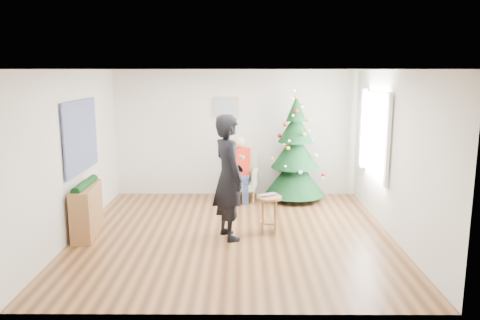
{
  "coord_description": "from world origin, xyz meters",
  "views": [
    {
      "loc": [
        0.14,
        -7.13,
        2.59
      ],
      "look_at": [
        0.1,
        0.6,
        1.1
      ],
      "focal_mm": 35.0,
      "sensor_mm": 36.0,
      "label": 1
    }
  ],
  "objects_px": {
    "armchair": "(241,183)",
    "standing_man": "(228,177)",
    "stool": "(269,214)",
    "console": "(87,211)",
    "christmas_tree": "(295,152)"
  },
  "relations": [
    {
      "from": "stool",
      "to": "console",
      "type": "relative_size",
      "value": 0.61
    },
    {
      "from": "christmas_tree",
      "to": "console",
      "type": "relative_size",
      "value": 2.18
    },
    {
      "from": "christmas_tree",
      "to": "console",
      "type": "xyz_separation_m",
      "value": [
        -3.53,
        -2.09,
        -0.58
      ]
    },
    {
      "from": "standing_man",
      "to": "console",
      "type": "distance_m",
      "value": 2.33
    },
    {
      "from": "console",
      "to": "standing_man",
      "type": "bearing_deg",
      "value": -8.25
    },
    {
      "from": "christmas_tree",
      "to": "stool",
      "type": "bearing_deg",
      "value": -107.72
    },
    {
      "from": "christmas_tree",
      "to": "console",
      "type": "bearing_deg",
      "value": -149.33
    },
    {
      "from": "stool",
      "to": "armchair",
      "type": "xyz_separation_m",
      "value": [
        -0.46,
        1.95,
        0.04
      ]
    },
    {
      "from": "stool",
      "to": "console",
      "type": "bearing_deg",
      "value": -177.53
    },
    {
      "from": "armchair",
      "to": "standing_man",
      "type": "bearing_deg",
      "value": -88.02
    },
    {
      "from": "christmas_tree",
      "to": "stool",
      "type": "xyz_separation_m",
      "value": [
        -0.63,
        -1.97,
        -0.67
      ]
    },
    {
      "from": "standing_man",
      "to": "console",
      "type": "relative_size",
      "value": 1.94
    },
    {
      "from": "stool",
      "to": "armchair",
      "type": "bearing_deg",
      "value": 103.33
    },
    {
      "from": "christmas_tree",
      "to": "console",
      "type": "distance_m",
      "value": 4.14
    },
    {
      "from": "stool",
      "to": "armchair",
      "type": "relative_size",
      "value": 0.63
    }
  ]
}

